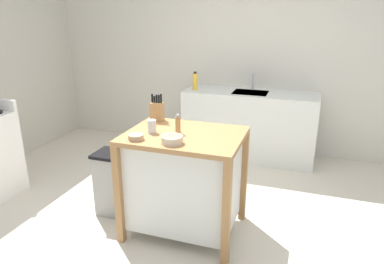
# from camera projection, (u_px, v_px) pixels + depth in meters

# --- Properties ---
(ground_plane) EXTENTS (6.59, 6.59, 0.00)m
(ground_plane) POSITION_uv_depth(u_px,v_px,m) (190.00, 225.00, 3.27)
(ground_plane) COLOR beige
(ground_plane) RESTS_ON ground
(wall_back) EXTENTS (5.59, 0.10, 2.60)m
(wall_back) POSITION_uv_depth(u_px,v_px,m) (242.00, 57.00, 4.80)
(wall_back) COLOR beige
(wall_back) RESTS_ON ground
(wall_left) EXTENTS (0.10, 2.78, 2.60)m
(wall_left) POSITION_uv_depth(u_px,v_px,m) (0.00, 61.00, 4.41)
(wall_left) COLOR beige
(wall_left) RESTS_ON ground
(kitchen_island) EXTENTS (0.97, 0.74, 0.92)m
(kitchen_island) POSITION_uv_depth(u_px,v_px,m) (185.00, 178.00, 3.05)
(kitchen_island) COLOR #9E7042
(kitchen_island) RESTS_ON ground
(knife_block) EXTENTS (0.11, 0.09, 0.25)m
(knife_block) POSITION_uv_depth(u_px,v_px,m) (157.00, 111.00, 3.24)
(knife_block) COLOR #AD7F4C
(knife_block) RESTS_ON kitchen_island
(bowl_ceramic_wide) EXTENTS (0.12, 0.12, 0.04)m
(bowl_ceramic_wide) POSITION_uv_depth(u_px,v_px,m) (136.00, 137.00, 2.78)
(bowl_ceramic_wide) COLOR tan
(bowl_ceramic_wide) RESTS_ON kitchen_island
(bowl_stoneware_deep) EXTENTS (0.17, 0.17, 0.06)m
(bowl_stoneware_deep) POSITION_uv_depth(u_px,v_px,m) (172.00, 139.00, 2.69)
(bowl_stoneware_deep) COLOR beige
(bowl_stoneware_deep) RESTS_ON kitchen_island
(drinking_cup) EXTENTS (0.07, 0.07, 0.11)m
(drinking_cup) POSITION_uv_depth(u_px,v_px,m) (152.00, 126.00, 2.92)
(drinking_cup) COLOR silver
(drinking_cup) RESTS_ON kitchen_island
(pepper_grinder) EXTENTS (0.04, 0.04, 0.16)m
(pepper_grinder) POSITION_uv_depth(u_px,v_px,m) (178.00, 124.00, 2.91)
(pepper_grinder) COLOR #AD7F4C
(pepper_grinder) RESTS_ON kitchen_island
(trash_bin) EXTENTS (0.36, 0.28, 0.63)m
(trash_bin) POSITION_uv_depth(u_px,v_px,m) (116.00, 183.00, 3.38)
(trash_bin) COLOR gray
(trash_bin) RESTS_ON ground
(sink_counter) EXTENTS (1.72, 0.60, 0.90)m
(sink_counter) POSITION_uv_depth(u_px,v_px,m) (249.00, 125.00, 4.70)
(sink_counter) COLOR silver
(sink_counter) RESTS_ON ground
(sink_faucet) EXTENTS (0.02, 0.02, 0.22)m
(sink_faucet) POSITION_uv_depth(u_px,v_px,m) (253.00, 82.00, 4.64)
(sink_faucet) COLOR #B7BCC1
(sink_faucet) RESTS_ON sink_counter
(bottle_hand_soap) EXTENTS (0.07, 0.07, 0.24)m
(bottle_hand_soap) POSITION_uv_depth(u_px,v_px,m) (195.00, 81.00, 4.65)
(bottle_hand_soap) COLOR yellow
(bottle_hand_soap) RESTS_ON sink_counter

